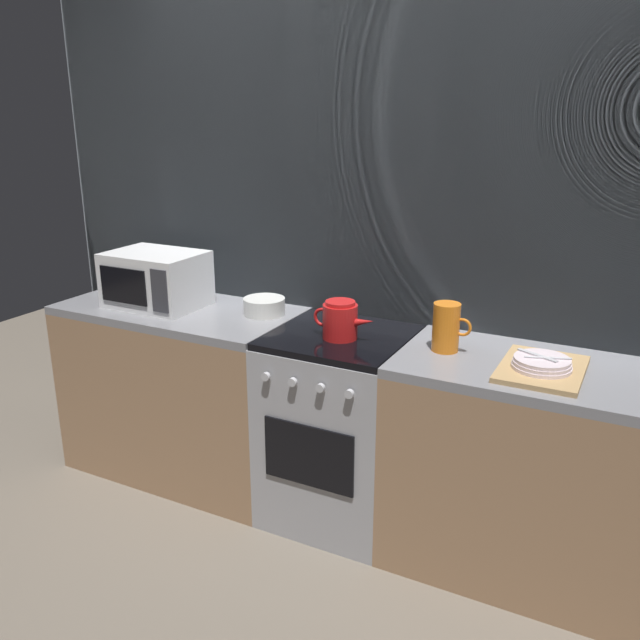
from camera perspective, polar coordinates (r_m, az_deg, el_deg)
The scene contains 10 objects.
ground_plane at distance 3.31m, azimuth 1.63°, elevation -16.14°, with size 8.00×8.00×0.00m, color #6B6054.
back_wall at distance 3.10m, azimuth 4.43°, elevation 5.76°, with size 3.60×0.05×2.40m.
counter_left at distance 3.52m, azimuth -11.69°, elevation -5.94°, with size 1.20×0.60×0.90m.
stove_unit at distance 3.08m, azimuth 1.70°, elevation -9.19°, with size 0.60×0.63×0.90m.
counter_right at distance 2.86m, azimuth 18.62°, elevation -12.46°, with size 1.20×0.60×0.90m.
microwave at distance 3.39m, azimuth -13.95°, elevation 3.44°, with size 0.46×0.35×0.27m.
kettle at distance 2.82m, azimuth 1.77°, elevation -0.02°, with size 0.28×0.15×0.17m.
mixing_bowl at distance 3.18m, azimuth -4.83°, elevation 1.19°, with size 0.20×0.20×0.08m, color silver.
pitcher at distance 2.72m, azimuth 10.85°, elevation -0.61°, with size 0.16×0.11×0.20m.
dish_pile at distance 2.61m, azimuth 18.59°, elevation -3.82°, with size 0.30×0.40×0.07m.
Camera 1 is at (1.18, -2.48, 1.85)m, focal length 37.09 mm.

